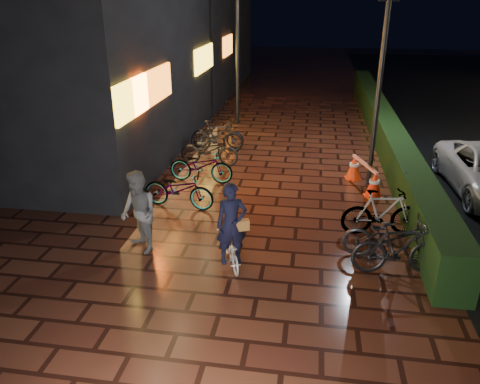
% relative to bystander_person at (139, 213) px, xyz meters
% --- Properties ---
extents(ground, '(80.00, 80.00, 0.00)m').
position_rel_bystander_person_xyz_m(ground, '(2.54, 0.94, -0.85)').
color(ground, '#381911').
rests_on(ground, ground).
extents(hedge, '(0.70, 20.00, 1.00)m').
position_rel_bystander_person_xyz_m(hedge, '(5.84, 8.94, -0.35)').
color(hedge, black).
rests_on(hedge, ground).
extents(bystander_person, '(1.04, 1.05, 1.71)m').
position_rel_bystander_person_xyz_m(bystander_person, '(0.00, 0.00, 0.00)').
color(bystander_person, '#555557').
rests_on(bystander_person, ground).
extents(storefront_block, '(12.09, 22.00, 9.00)m').
position_rel_bystander_person_xyz_m(storefront_block, '(-6.96, 12.44, 3.65)').
color(storefront_block, black).
rests_on(storefront_block, ground).
extents(lamp_post_hedge, '(0.48, 0.15, 5.04)m').
position_rel_bystander_person_xyz_m(lamp_post_hedge, '(4.95, 4.48, 1.92)').
color(lamp_post_hedge, black).
rests_on(lamp_post_hedge, ground).
extents(lamp_post_sf, '(0.54, 0.17, 5.64)m').
position_rel_bystander_person_xyz_m(lamp_post_sf, '(0.30, 10.39, 2.25)').
color(lamp_post_sf, black).
rests_on(lamp_post_sf, ground).
extents(cyclist, '(0.84, 1.27, 1.73)m').
position_rel_bystander_person_xyz_m(cyclist, '(1.93, -0.30, -0.21)').
color(cyclist, silver).
rests_on(cyclist, ground).
extents(traffic_barrier, '(0.91, 1.73, 0.71)m').
position_rel_bystander_person_xyz_m(traffic_barrier, '(4.77, 4.21, -0.50)').
color(traffic_barrier, red).
rests_on(traffic_barrier, ground).
extents(cart_assembly, '(0.62, 0.56, 1.02)m').
position_rel_bystander_person_xyz_m(cart_assembly, '(5.83, 3.00, -0.33)').
color(cart_assembly, black).
rests_on(cart_assembly, ground).
extents(parked_bikes_storefront, '(2.00, 5.70, 1.05)m').
position_rel_bystander_person_xyz_m(parked_bikes_storefront, '(0.23, 4.99, -0.37)').
color(parked_bikes_storefront, black).
rests_on(parked_bikes_storefront, ground).
extents(parked_bikes_hedge, '(1.94, 2.28, 1.05)m').
position_rel_bystander_person_xyz_m(parked_bikes_hedge, '(4.96, 0.60, -0.35)').
color(parked_bikes_hedge, black).
rests_on(parked_bikes_hedge, ground).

